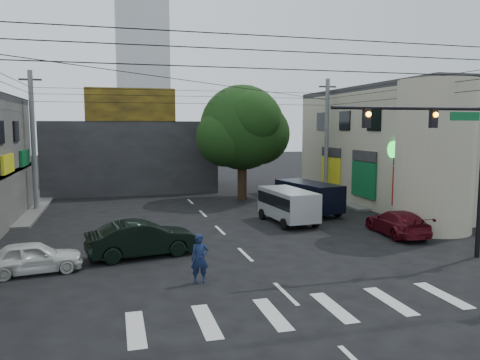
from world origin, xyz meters
name	(u,v)px	position (x,y,z in m)	size (l,w,h in m)	color
ground	(259,268)	(0.00, 0.00, 0.00)	(160.00, 160.00, 0.00)	black
sidewalk_far_right	(395,190)	(18.00, 18.00, 0.07)	(16.00, 16.00, 0.15)	#514F4C
building_right	(435,148)	(18.00, 13.00, 4.00)	(14.00, 18.00, 8.00)	#A1997F
corner_column	(434,156)	(11.00, 4.00, 4.00)	(4.00, 4.00, 8.00)	#A1997F
building_far	(130,155)	(-4.00, 26.00, 3.00)	(14.00, 10.00, 6.00)	#232326
billboard	(131,105)	(-4.00, 21.10, 7.30)	(7.00, 0.30, 2.60)	olive
tower_distant	(141,34)	(0.00, 70.00, 22.00)	(9.00, 9.00, 44.00)	silver
street_tree	(242,128)	(4.00, 17.00, 5.47)	(6.40, 6.40, 8.70)	black
traffic_gantry	(450,145)	(7.82, -1.00, 4.83)	(7.10, 0.35, 7.20)	black
utility_pole_far_left	(33,142)	(-10.50, 16.00, 4.60)	(0.32, 0.32, 9.20)	#59595B
utility_pole_far_right	(327,139)	(10.50, 16.00, 4.60)	(0.32, 0.32, 9.20)	#59595B
dark_sedan	(142,239)	(-4.35, 2.91, 0.77)	(4.91, 2.44, 1.55)	black
white_compact	(33,257)	(-8.53, 1.64, 0.62)	(3.80, 1.95, 1.24)	silver
maroon_sedan	(397,223)	(8.58, 3.53, 0.65)	(2.17, 4.58, 1.29)	#4E0B15
silver_minivan	(288,207)	(4.20, 7.78, 0.98)	(2.27, 4.69, 1.96)	#A8ACB1
navy_van	(308,198)	(6.54, 10.22, 1.01)	(2.96, 5.36, 2.03)	black
traffic_officer	(200,259)	(-2.57, -1.12, 0.88)	(0.67, 0.46, 1.77)	#121E3F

